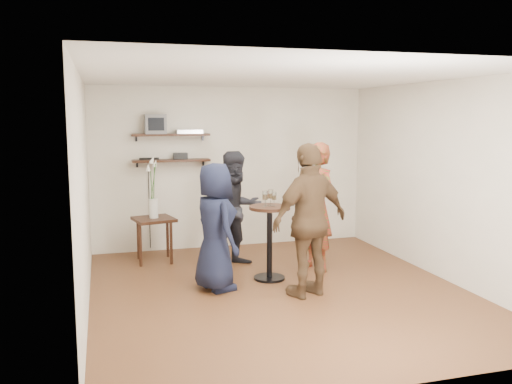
# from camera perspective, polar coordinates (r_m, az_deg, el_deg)

# --- Properties ---
(room) EXTENTS (4.58, 5.08, 2.68)m
(room) POSITION_cam_1_polar(r_m,az_deg,el_deg) (6.48, 2.59, 0.55)
(room) COLOR #4C2718
(room) RESTS_ON ground
(shelf_upper) EXTENTS (1.20, 0.25, 0.04)m
(shelf_upper) POSITION_cam_1_polar(r_m,az_deg,el_deg) (8.53, -8.96, 5.97)
(shelf_upper) COLOR black
(shelf_upper) RESTS_ON room
(shelf_lower) EXTENTS (1.20, 0.25, 0.04)m
(shelf_lower) POSITION_cam_1_polar(r_m,az_deg,el_deg) (8.56, -8.90, 3.29)
(shelf_lower) COLOR black
(shelf_lower) RESTS_ON room
(crt_monitor) EXTENTS (0.32, 0.30, 0.30)m
(crt_monitor) POSITION_cam_1_polar(r_m,az_deg,el_deg) (8.50, -10.57, 7.05)
(crt_monitor) COLOR #59595B
(crt_monitor) RESTS_ON shelf_upper
(dvd_deck) EXTENTS (0.40, 0.24, 0.06)m
(dvd_deck) POSITION_cam_1_polar(r_m,az_deg,el_deg) (8.57, -7.05, 6.33)
(dvd_deck) COLOR silver
(dvd_deck) RESTS_ON shelf_upper
(radio) EXTENTS (0.22, 0.10, 0.10)m
(radio) POSITION_cam_1_polar(r_m,az_deg,el_deg) (8.57, -7.96, 3.77)
(radio) COLOR black
(radio) RESTS_ON shelf_lower
(power_strip) EXTENTS (0.30, 0.05, 0.03)m
(power_strip) POSITION_cam_1_polar(r_m,az_deg,el_deg) (8.57, -11.20, 3.46)
(power_strip) COLOR black
(power_strip) RESTS_ON shelf_lower
(side_table) EXTENTS (0.65, 0.65, 0.66)m
(side_table) POSITION_cam_1_polar(r_m,az_deg,el_deg) (8.11, -10.69, -3.44)
(side_table) COLOR black
(side_table) RESTS_ON room
(vase_lilies) EXTENTS (0.19, 0.19, 0.92)m
(vase_lilies) POSITION_cam_1_polar(r_m,az_deg,el_deg) (8.04, -10.77, -0.66)
(vase_lilies) COLOR silver
(vase_lilies) RESTS_ON side_table
(drinks_table) EXTENTS (0.54, 0.54, 0.98)m
(drinks_table) POSITION_cam_1_polar(r_m,az_deg,el_deg) (7.10, 1.43, -4.28)
(drinks_table) COLOR black
(drinks_table) RESTS_ON room
(wine_glass_fl) EXTENTS (0.07, 0.07, 0.21)m
(wine_glass_fl) POSITION_cam_1_polar(r_m,az_deg,el_deg) (6.95, 0.96, -0.43)
(wine_glass_fl) COLOR silver
(wine_glass_fl) RESTS_ON drinks_table
(wine_glass_fr) EXTENTS (0.06, 0.06, 0.19)m
(wine_glass_fr) POSITION_cam_1_polar(r_m,az_deg,el_deg) (7.01, 1.91, -0.49)
(wine_glass_fr) COLOR silver
(wine_glass_fr) RESTS_ON drinks_table
(wine_glass_bl) EXTENTS (0.06, 0.06, 0.19)m
(wine_glass_bl) POSITION_cam_1_polar(r_m,az_deg,el_deg) (7.08, 1.05, -0.36)
(wine_glass_bl) COLOR silver
(wine_glass_bl) RESTS_ON drinks_table
(wine_glass_br) EXTENTS (0.07, 0.07, 0.21)m
(wine_glass_br) POSITION_cam_1_polar(r_m,az_deg,el_deg) (7.03, 1.56, -0.30)
(wine_glass_br) COLOR silver
(wine_glass_br) RESTS_ON drinks_table
(person_plaid) EXTENTS (0.61, 0.75, 1.78)m
(person_plaid) POSITION_cam_1_polar(r_m,az_deg,el_deg) (7.54, 6.37, -1.57)
(person_plaid) COLOR red
(person_plaid) RESTS_ON room
(person_dark) EXTENTS (0.96, 0.85, 1.65)m
(person_dark) POSITION_cam_1_polar(r_m,az_deg,el_deg) (7.71, -2.05, -1.81)
(person_dark) COLOR black
(person_dark) RESTS_ON room
(person_navy) EXTENTS (0.69, 0.88, 1.58)m
(person_navy) POSITION_cam_1_polar(r_m,az_deg,el_deg) (6.68, -4.32, -3.69)
(person_navy) COLOR black
(person_navy) RESTS_ON room
(person_brown) EXTENTS (1.16, 0.78, 1.83)m
(person_brown) POSITION_cam_1_polar(r_m,az_deg,el_deg) (6.44, 5.71, -3.00)
(person_brown) COLOR #4C3520
(person_brown) RESTS_ON room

